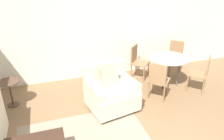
{
  "coord_description": "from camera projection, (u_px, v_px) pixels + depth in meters",
  "views": [
    {
      "loc": [
        -1.42,
        -2.15,
        2.74
      ],
      "look_at": [
        -0.12,
        1.9,
        0.75
      ],
      "focal_mm": 35.0,
      "sensor_mm": 36.0,
      "label": 1
    }
  ],
  "objects": [
    {
      "name": "dining_chair_near_left",
      "position": [
        158.0,
        79.0,
        4.84
      ],
      "size": [
        0.59,
        0.59,
        0.9
      ],
      "color": "#93704C",
      "rests_on": "ground_plane"
    },
    {
      "name": "wall_back",
      "position": [
        100.0,
        26.0,
        5.64
      ],
      "size": [
        12.0,
        0.06,
        2.75
      ],
      "color": "white",
      "rests_on": "ground_plane"
    },
    {
      "name": "dining_table",
      "position": [
        168.0,
        61.0,
        5.45
      ],
      "size": [
        1.0,
        1.0,
        0.72
      ],
      "color": "#8C9E99",
      "rests_on": "ground_plane"
    },
    {
      "name": "dining_chair_far_right",
      "position": [
        175.0,
        55.0,
        6.16
      ],
      "size": [
        0.59,
        0.59,
        0.9
      ],
      "color": "#93704C",
      "rests_on": "ground_plane"
    },
    {
      "name": "dining_chair_far_left",
      "position": [
        137.0,
        60.0,
        5.84
      ],
      "size": [
        0.59,
        0.59,
        0.9
      ],
      "color": "#93704C",
      "rests_on": "ground_plane"
    },
    {
      "name": "dining_chair_near_right",
      "position": [
        202.0,
        72.0,
        5.16
      ],
      "size": [
        0.59,
        0.59,
        0.9
      ],
      "color": "#93704C",
      "rests_on": "ground_plane"
    },
    {
      "name": "side_table",
      "position": [
        10.0,
        89.0,
        4.63
      ],
      "size": [
        0.45,
        0.45,
        0.59
      ],
      "color": "#4C3828",
      "rests_on": "ground_plane"
    },
    {
      "name": "armchair",
      "position": [
        111.0,
        92.0,
        4.59
      ],
      "size": [
        1.08,
        1.02,
        0.92
      ],
      "color": "beige",
      "rests_on": "ground_plane"
    }
  ]
}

